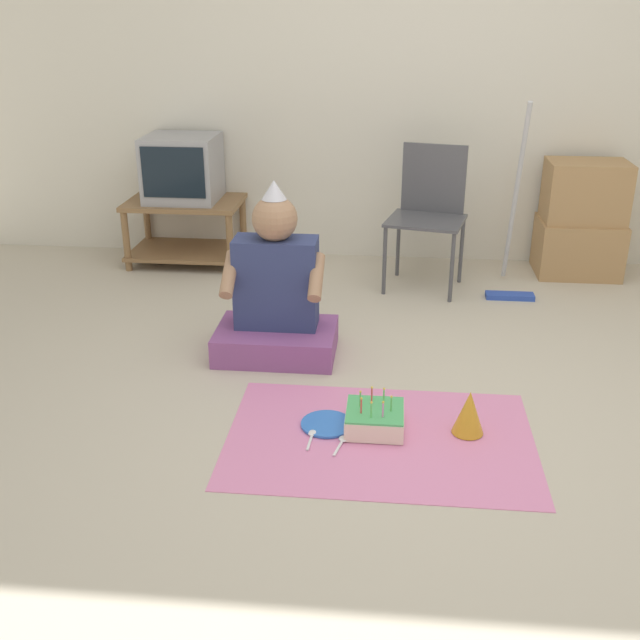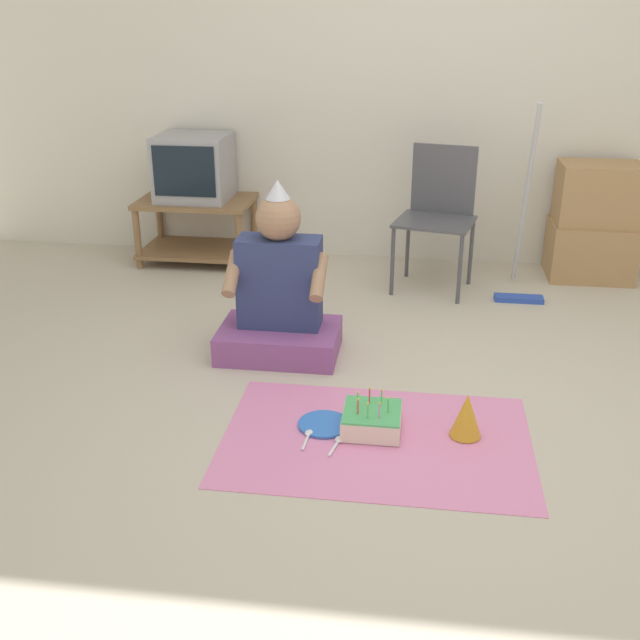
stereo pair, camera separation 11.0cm
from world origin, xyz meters
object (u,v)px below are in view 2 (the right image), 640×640
(dust_mop, at_px, (523,244))
(paper_plate, at_px, (324,424))
(folding_chair, at_px, (438,208))
(person_seated, at_px, (279,298))
(cardboard_box_stack, at_px, (594,224))
(party_hat_blue, at_px, (467,415))
(birthday_cake, at_px, (372,420))
(tv, at_px, (194,167))

(dust_mop, xyz_separation_m, paper_plate, (-0.94, -1.64, -0.31))
(folding_chair, height_order, paper_plate, folding_chair)
(person_seated, xyz_separation_m, paper_plate, (0.31, -0.68, -0.28))
(cardboard_box_stack, xyz_separation_m, dust_mop, (-0.48, -0.41, -0.02))
(cardboard_box_stack, height_order, person_seated, person_seated)
(party_hat_blue, bearing_deg, person_seated, 142.32)
(cardboard_box_stack, bearing_deg, person_seated, -141.59)
(party_hat_blue, bearing_deg, folding_chair, 93.95)
(dust_mop, bearing_deg, party_hat_blue, -102.76)
(folding_chair, bearing_deg, party_hat_blue, -86.05)
(party_hat_blue, bearing_deg, dust_mop, 77.24)
(folding_chair, distance_m, person_seated, 1.34)
(cardboard_box_stack, bearing_deg, paper_plate, -124.60)
(folding_chair, height_order, party_hat_blue, folding_chair)
(person_seated, bearing_deg, birthday_cake, -53.67)
(party_hat_blue, bearing_deg, paper_plate, -179.78)
(tv, distance_m, folding_chair, 1.61)
(folding_chair, bearing_deg, cardboard_box_stack, 16.85)
(folding_chair, distance_m, paper_plate, 1.88)
(tv, height_order, dust_mop, dust_mop)
(tv, bearing_deg, folding_chair, -10.15)
(dust_mop, bearing_deg, cardboard_box_stack, 41.01)
(folding_chair, xyz_separation_m, paper_plate, (-0.45, -1.76, -0.48))
(tv, relative_size, cardboard_box_stack, 0.63)
(folding_chair, xyz_separation_m, dust_mop, (0.49, -0.12, -0.17))
(cardboard_box_stack, distance_m, birthday_cake, 2.42)
(paper_plate, bearing_deg, dust_mop, 60.14)
(dust_mop, bearing_deg, folding_chair, 166.33)
(cardboard_box_stack, distance_m, person_seated, 2.21)
(person_seated, bearing_deg, folding_chair, 54.77)
(paper_plate, bearing_deg, tv, 118.80)
(person_seated, height_order, paper_plate, person_seated)
(folding_chair, relative_size, party_hat_blue, 4.56)
(folding_chair, xyz_separation_m, party_hat_blue, (0.12, -1.76, -0.39))
(birthday_cake, bearing_deg, party_hat_blue, 1.24)
(cardboard_box_stack, relative_size, person_seated, 0.83)
(person_seated, relative_size, party_hat_blue, 4.67)
(dust_mop, height_order, birthday_cake, dust_mop)
(tv, height_order, cardboard_box_stack, tv)
(tv, xyz_separation_m, party_hat_blue, (1.70, -2.04, -0.53))
(person_seated, xyz_separation_m, party_hat_blue, (0.88, -0.68, -0.19))
(cardboard_box_stack, relative_size, paper_plate, 3.34)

